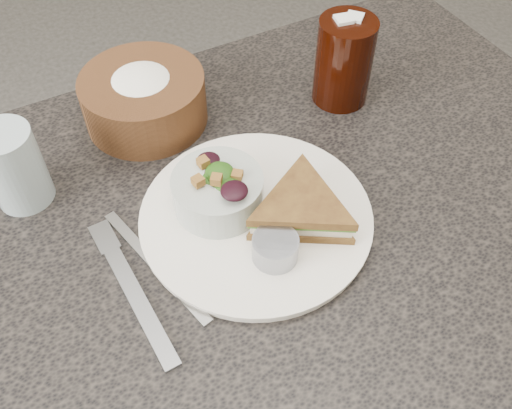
{
  "coord_description": "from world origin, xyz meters",
  "views": [
    {
      "loc": [
        -0.2,
        -0.36,
        1.28
      ],
      "look_at": [
        0.0,
        0.01,
        0.78
      ],
      "focal_mm": 40.0,
      "sensor_mm": 36.0,
      "label": 1
    }
  ],
  "objects": [
    {
      "name": "knife",
      "position": [
        -0.13,
        0.01,
        0.75
      ],
      "size": [
        0.06,
        0.19,
        0.0
      ],
      "primitive_type": "cube",
      "rotation": [
        0.0,
        0.0,
        0.23
      ],
      "color": "#9E9FA1",
      "rests_on": "dining_table"
    },
    {
      "name": "sandwich",
      "position": [
        0.04,
        -0.02,
        0.78
      ],
      "size": [
        0.19,
        0.19,
        0.04
      ],
      "primitive_type": null,
      "rotation": [
        0.0,
        0.0,
        -0.54
      ],
      "color": "brown",
      "rests_on": "dinner_plate"
    },
    {
      "name": "fork",
      "position": [
        -0.16,
        -0.02,
        0.75
      ],
      "size": [
        0.03,
        0.19,
        0.0
      ],
      "primitive_type": "cube",
      "rotation": [
        0.0,
        0.0,
        0.05
      ],
      "color": "gray",
      "rests_on": "dining_table"
    },
    {
      "name": "dressing_ramekin",
      "position": [
        -0.01,
        -0.05,
        0.78
      ],
      "size": [
        0.05,
        0.05,
        0.03
      ],
      "primitive_type": "cylinder",
      "rotation": [
        0.0,
        0.0,
        0.07
      ],
      "color": "gray",
      "rests_on": "dinner_plate"
    },
    {
      "name": "orange_wedge",
      "position": [
        -0.0,
        0.09,
        0.77
      ],
      "size": [
        0.08,
        0.08,
        0.03
      ],
      "primitive_type": "cone",
      "rotation": [
        0.0,
        0.0,
        0.4
      ],
      "color": "orange",
      "rests_on": "dinner_plate"
    },
    {
      "name": "dinner_plate",
      "position": [
        0.0,
        0.01,
        0.76
      ],
      "size": [
        0.27,
        0.27,
        0.01
      ],
      "primitive_type": "cylinder",
      "color": "white",
      "rests_on": "dining_table"
    },
    {
      "name": "bread_basket",
      "position": [
        -0.05,
        0.24,
        0.8
      ],
      "size": [
        0.18,
        0.18,
        0.09
      ],
      "primitive_type": null,
      "rotation": [
        0.0,
        0.0,
        -0.1
      ],
      "color": "brown",
      "rests_on": "dining_table"
    },
    {
      "name": "cola_glass",
      "position": [
        0.21,
        0.16,
        0.82
      ],
      "size": [
        0.08,
        0.08,
        0.13
      ],
      "primitive_type": null,
      "rotation": [
        0.0,
        0.0,
        0.0
      ],
      "color": "black",
      "rests_on": "dining_table"
    },
    {
      "name": "salad_bowl",
      "position": [
        -0.03,
        0.05,
        0.79
      ],
      "size": [
        0.14,
        0.14,
        0.06
      ],
      "primitive_type": null,
      "rotation": [
        0.0,
        0.0,
        -0.33
      ],
      "color": "#A7B3AC",
      "rests_on": "dinner_plate"
    },
    {
      "name": "water_glass",
      "position": [
        -0.23,
        0.18,
        0.8
      ],
      "size": [
        0.08,
        0.08,
        0.1
      ],
      "primitive_type": "cylinder",
      "rotation": [
        0.0,
        0.0,
        -0.18
      ],
      "color": "#A1B5BD",
      "rests_on": "dining_table"
    },
    {
      "name": "dining_table",
      "position": [
        0.0,
        0.0,
        0.38
      ],
      "size": [
        1.0,
        0.7,
        0.75
      ],
      "primitive_type": "cube",
      "color": "black",
      "rests_on": "floor"
    }
  ]
}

